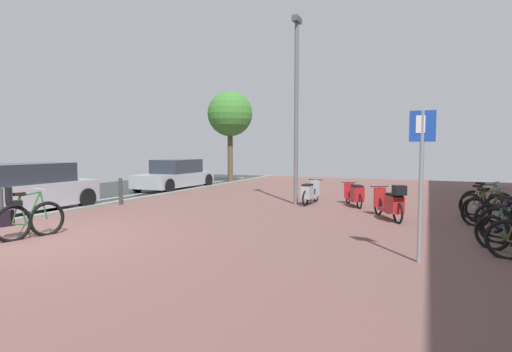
% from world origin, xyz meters
% --- Properties ---
extents(ground, '(21.00, 40.00, 0.13)m').
position_xyz_m(ground, '(1.43, 0.00, -0.02)').
color(ground, '#262A28').
extents(bicycle_foreground, '(0.80, 1.45, 1.14)m').
position_xyz_m(bicycle_foreground, '(-0.31, 0.18, 0.41)').
color(bicycle_foreground, black).
rests_on(bicycle_foreground, ground).
extents(bicycle_rack_01, '(1.11, 0.79, 0.93)m').
position_xyz_m(bicycle_rack_01, '(8.75, 2.79, 0.33)').
color(bicycle_rack_01, black).
rests_on(bicycle_rack_01, ground).
extents(bicycle_rack_03, '(1.14, 0.71, 0.93)m').
position_xyz_m(bicycle_rack_03, '(8.97, 4.00, 0.33)').
color(bicycle_rack_03, black).
rests_on(bicycle_rack_03, ground).
extents(bicycle_rack_04, '(1.26, 0.49, 0.94)m').
position_xyz_m(bicycle_rack_04, '(8.97, 4.60, 0.33)').
color(bicycle_rack_04, black).
rests_on(bicycle_rack_04, ground).
extents(bicycle_rack_05, '(1.23, 0.78, 1.00)m').
position_xyz_m(bicycle_rack_05, '(8.72, 5.20, 0.35)').
color(bicycle_rack_05, black).
rests_on(bicycle_rack_05, ground).
extents(bicycle_rack_06, '(1.14, 0.79, 0.97)m').
position_xyz_m(bicycle_rack_06, '(8.81, 5.81, 0.34)').
color(bicycle_rack_06, black).
rests_on(bicycle_rack_06, ground).
extents(bicycle_rack_07, '(1.19, 0.82, 0.98)m').
position_xyz_m(bicycle_rack_07, '(8.74, 6.41, 0.34)').
color(bicycle_rack_07, black).
rests_on(bicycle_rack_07, ground).
extents(bicycle_rack_08, '(1.32, 0.62, 1.02)m').
position_xyz_m(bicycle_rack_08, '(8.86, 7.02, 0.36)').
color(bicycle_rack_08, black).
rests_on(bicycle_rack_08, ground).
extents(scooter_near, '(0.92, 1.58, 0.76)m').
position_xyz_m(scooter_near, '(5.21, 7.55, 0.39)').
color(scooter_near, black).
rests_on(scooter_near, ground).
extents(scooter_mid, '(1.03, 1.70, 0.99)m').
position_xyz_m(scooter_mid, '(6.49, 5.42, 0.45)').
color(scooter_mid, black).
rests_on(scooter_mid, ground).
extents(scooter_far, '(0.52, 1.74, 0.82)m').
position_xyz_m(scooter_far, '(3.72, 7.47, 0.39)').
color(scooter_far, black).
rests_on(scooter_far, ground).
extents(parked_car_near, '(1.80, 4.23, 1.44)m').
position_xyz_m(parked_car_near, '(-3.35, 2.32, 0.69)').
color(parked_car_near, '#A4A6B0').
rests_on(parked_car_near, ground).
extents(parked_car_far, '(1.82, 4.27, 1.36)m').
position_xyz_m(parked_car_far, '(-3.38, 9.96, 0.63)').
color(parked_car_far, '#9FA9B1').
rests_on(parked_car_far, ground).
extents(parking_sign, '(0.40, 0.07, 2.48)m').
position_xyz_m(parking_sign, '(7.26, 1.49, 1.54)').
color(parking_sign, gray).
rests_on(parking_sign, ground).
extents(lamp_post, '(0.20, 0.52, 6.16)m').
position_xyz_m(lamp_post, '(3.29, 7.29, 3.40)').
color(lamp_post, slate).
rests_on(lamp_post, ground).
extents(street_tree, '(2.43, 2.43, 4.97)m').
position_xyz_m(street_tree, '(-2.60, 14.01, 3.72)').
color(street_tree, brown).
rests_on(street_tree, ground).
extents(bollard_near, '(0.12, 0.12, 0.93)m').
position_xyz_m(bollard_near, '(-2.05, 0.80, 0.46)').
color(bollard_near, '#38383D').
rests_on(bollard_near, ground).
extents(bollard_far, '(0.12, 0.12, 0.89)m').
position_xyz_m(bollard_far, '(-2.05, 4.88, 0.44)').
color(bollard_far, '#38383D').
rests_on(bollard_far, ground).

